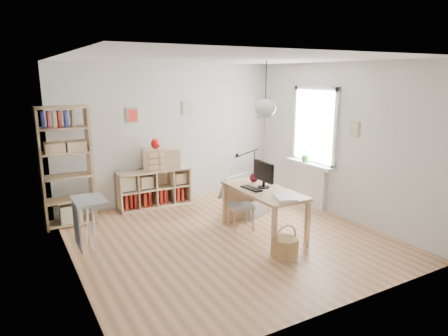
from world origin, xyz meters
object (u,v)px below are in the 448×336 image
desk (263,195)px  storage_chest (248,202)px  chair (240,203)px  monitor (264,173)px  cube_shelf (153,191)px  tall_bookshelf (65,162)px  drawer_chest (162,159)px

desk → storage_chest: size_ratio=1.62×
desk → chair: 0.52m
storage_chest → monitor: 1.18m
cube_shelf → chair: chair is taller
monitor → storage_chest: bearing=74.1°
desk → cube_shelf: desk is taller
tall_bookshelf → monitor: 3.24m
storage_chest → monitor: bearing=-128.6°
chair → drawer_chest: drawer_chest is taller
storage_chest → drawer_chest: (-1.16, 1.24, 0.69)m
cube_shelf → chair: size_ratio=1.86×
desk → monitor: size_ratio=3.16×
desk → drawer_chest: bearing=110.9°
cube_shelf → chair: 1.99m
drawer_chest → cube_shelf: bearing=-174.1°
desk → chair: chair is taller
storage_chest → monitor: size_ratio=1.95×
storage_chest → monitor: monitor is taller
cube_shelf → storage_chest: bearing=-43.6°
chair → drawer_chest: (-0.68, 1.75, 0.49)m
drawer_chest → monitor: bearing=-48.6°
desk → cube_shelf: bearing=114.6°
chair → monitor: 0.69m
desk → drawer_chest: 2.36m
desk → cube_shelf: size_ratio=1.07×
cube_shelf → tall_bookshelf: size_ratio=0.70×
desk → drawer_chest: size_ratio=2.15×
tall_bookshelf → storage_chest: bearing=-19.0°
chair → drawer_chest: 1.94m
desk → monitor: (0.06, 0.08, 0.33)m
chair → monitor: (0.22, -0.36, 0.55)m
monitor → drawer_chest: (-0.90, 2.11, -0.06)m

